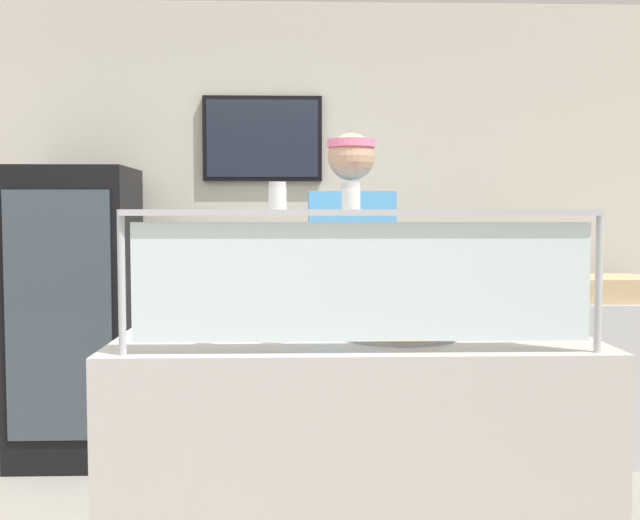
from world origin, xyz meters
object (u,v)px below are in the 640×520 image
at_px(parmesan_shaker, 277,198).
at_px(pizza_server, 401,327).
at_px(worker_figure, 352,302).
at_px(pizza_box_stack, 610,288).
at_px(pizza_tray, 398,332).
at_px(pepper_flake_shaker, 351,198).
at_px(drink_fridge, 75,315).

bearing_deg(parmesan_shaker, pizza_server, 35.18).
distance_m(pizza_server, worker_figure, 0.65).
distance_m(parmesan_shaker, pizza_box_stack, 2.64).
distance_m(pizza_tray, pizza_server, 0.03).
bearing_deg(pizza_box_stack, parmesan_shaker, -135.49).
relative_size(parmesan_shaker, pizza_box_stack, 0.18).
height_order(pepper_flake_shaker, drink_fridge, drink_fridge).
bearing_deg(pizza_box_stack, pizza_server, -133.06).
bearing_deg(pepper_flake_shaker, pizza_tray, 58.84).
xyz_separation_m(pizza_server, worker_figure, (-0.13, 0.63, 0.02)).
height_order(pizza_server, pepper_flake_shaker, pepper_flake_shaker).
bearing_deg(pepper_flake_shaker, pizza_server, 56.22).
distance_m(parmesan_shaker, worker_figure, 1.09).
xyz_separation_m(pizza_tray, pizza_box_stack, (1.42, 1.49, 0.01)).
bearing_deg(pizza_tray, drink_fridge, 136.72).
bearing_deg(pizza_box_stack, drink_fridge, 179.18).
distance_m(worker_figure, drink_fridge, 1.77).
relative_size(pizza_tray, pizza_box_stack, 0.95).
xyz_separation_m(pizza_tray, worker_figure, (-0.13, 0.61, 0.04)).
height_order(pizza_server, drink_fridge, drink_fridge).
bearing_deg(pizza_server, pizza_tray, 95.57).
distance_m(pizza_server, parmesan_shaker, 0.71).
height_order(pizza_server, pizza_box_stack, pizza_box_stack).
bearing_deg(pizza_tray, pepper_flake_shaker, -121.16).
height_order(pizza_tray, worker_figure, worker_figure).
bearing_deg(worker_figure, parmesan_shaker, -108.11).
xyz_separation_m(parmesan_shaker, worker_figure, (0.31, 0.94, -0.45)).
xyz_separation_m(pepper_flake_shaker, worker_figure, (0.08, 0.94, -0.45)).
xyz_separation_m(pizza_tray, pepper_flake_shaker, (-0.20, -0.33, 0.48)).
relative_size(pizza_tray, worker_figure, 0.26).
bearing_deg(drink_fridge, pizza_tray, -43.28).
xyz_separation_m(pizza_server, pizza_box_stack, (1.41, 1.51, -0.01)).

